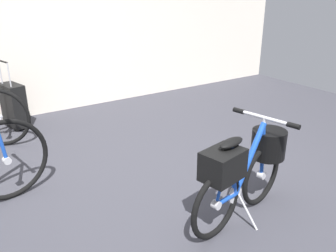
% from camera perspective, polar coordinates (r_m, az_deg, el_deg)
% --- Properties ---
extents(ground_plane, '(8.00, 8.00, 0.00)m').
position_cam_1_polar(ground_plane, '(2.94, -0.40, -11.30)').
color(ground_plane, '#38383F').
extents(back_wall, '(8.00, 0.10, 2.92)m').
position_cam_1_polar(back_wall, '(4.95, -18.94, 18.87)').
color(back_wall, silver).
rests_on(back_wall, ground_plane).
extents(folding_bike_foreground, '(1.05, 0.53, 0.76)m').
position_cam_1_polar(folding_bike_foreground, '(2.57, 12.63, -6.61)').
color(folding_bike_foreground, black).
rests_on(folding_bike_foreground, ground_plane).
extents(rolling_suitcase, '(0.26, 0.39, 0.83)m').
position_cam_1_polar(rolling_suitcase, '(4.63, -23.91, 3.15)').
color(rolling_suitcase, black).
rests_on(rolling_suitcase, ground_plane).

